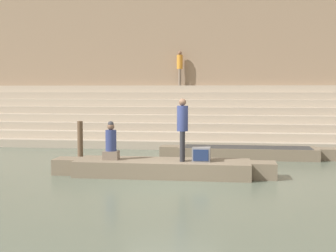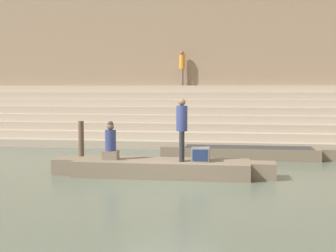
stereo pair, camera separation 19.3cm
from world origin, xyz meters
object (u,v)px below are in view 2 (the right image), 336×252
object	(u,v)px
moored_boat_shore	(248,152)
person_rowing	(111,144)
person_on_steps	(182,65)
mooring_post	(81,140)
tv_set	(201,154)
rowboat_main	(162,167)
person_standing	(182,125)

from	to	relation	value
moored_boat_shore	person_rowing	bearing A→B (deg)	-135.48
moored_boat_shore	person_on_steps	size ratio (longest dim) A/B	3.73
moored_boat_shore	mooring_post	xyz separation A→B (m)	(-5.94, -1.06, 0.47)
person_rowing	moored_boat_shore	xyz separation A→B (m)	(4.07, 3.93, -0.71)
tv_set	person_on_steps	bearing A→B (deg)	92.50
person_rowing	mooring_post	bearing A→B (deg)	106.10
person_rowing	rowboat_main	bearing A→B (deg)	-14.74
person_rowing	tv_set	bearing A→B (deg)	-16.63
person_rowing	tv_set	distance (m)	2.65
rowboat_main	person_rowing	size ratio (longest dim) A/B	5.73
rowboat_main	tv_set	distance (m)	1.20
person_rowing	person_on_steps	xyz separation A→B (m)	(0.94, 10.04, 2.77)
person_standing	person_on_steps	bearing A→B (deg)	111.27
tv_set	moored_boat_shore	world-z (taller)	tv_set
person_standing	person_on_steps	size ratio (longest dim) A/B	1.05
rowboat_main	moored_boat_shore	bearing A→B (deg)	55.40
person_rowing	moored_boat_shore	distance (m)	5.70
rowboat_main	person_on_steps	distance (m)	10.57
person_rowing	mooring_post	distance (m)	3.43
person_standing	moored_boat_shore	bearing A→B (deg)	78.30
rowboat_main	person_standing	distance (m)	1.39
mooring_post	person_on_steps	xyz separation A→B (m)	(2.81, 7.18, 3.01)
tv_set	mooring_post	distance (m)	5.33
tv_set	rowboat_main	bearing A→B (deg)	170.82
rowboat_main	person_on_steps	world-z (taller)	person_on_steps
person_standing	tv_set	xyz separation A→B (m)	(0.53, 0.07, -0.84)
rowboat_main	mooring_post	xyz separation A→B (m)	(-3.39, 2.80, 0.44)
tv_set	moored_boat_shore	size ratio (longest dim) A/B	0.08
rowboat_main	person_standing	bearing A→B (deg)	-11.35
rowboat_main	person_standing	xyz separation A→B (m)	(0.59, -0.11, 1.26)
person_rowing	mooring_post	xyz separation A→B (m)	(-1.87, 2.86, -0.24)
person_standing	person_on_steps	distance (m)	10.39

